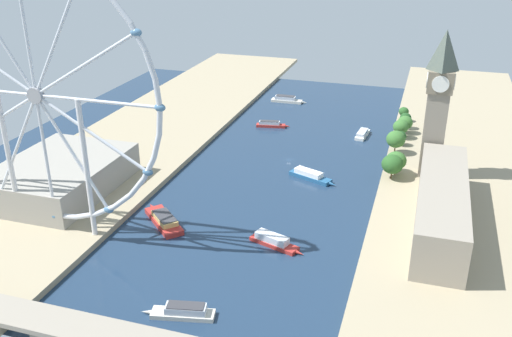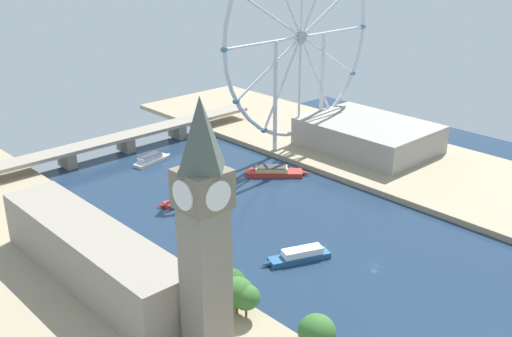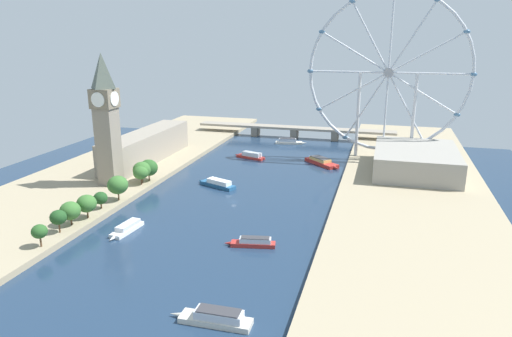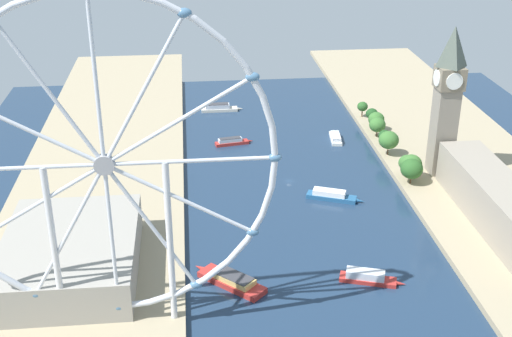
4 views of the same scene
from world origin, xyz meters
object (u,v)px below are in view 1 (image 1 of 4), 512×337
Objects in this scene: tour_boat_2 at (274,241)px; tour_boat_3 at (164,220)px; ferris_wheel at (36,97)px; riverside_hall at (60,176)px; tour_boat_0 at (287,99)px; clock_tower at (438,103)px; tour_boat_1 at (363,134)px; tour_boat_6 at (183,312)px; tour_boat_4 at (310,176)px; tour_boat_5 at (271,124)px; parliament_block at (441,204)px.

tour_boat_3 is at bearing -164.94° from tour_boat_2.
ferris_wheel is 1.67× the size of riverside_hall.
tour_boat_0 is at bearing -101.94° from ferris_wheel.
tour_boat_1 is (45.31, -59.12, -43.59)m from clock_tower.
riverside_hall reaches higher than tour_boat_6.
ferris_wheel is 4.42× the size of tour_boat_6.
riverside_hall is 137.73m from tour_boat_4.
clock_tower is 86.30m from tour_boat_1.
clock_tower is 0.65× the size of ferris_wheel.
tour_boat_2 is 75.86m from tour_boat_4.
tour_boat_0 is 213.84m from tour_boat_3.
tour_boat_3 is 73.26m from tour_boat_6.
ferris_wheel is 4.16× the size of tour_boat_3.
tour_boat_5 is at bearing -107.34° from ferris_wheel.
riverside_hall reaches higher than tour_boat_4.
riverside_hall is 2.54× the size of tour_boat_0.
parliament_block is at bearing -121.63° from tour_boat_3.
tour_boat_0 is at bearing 132.08° from tour_boat_4.
parliament_block is 3.51× the size of tour_boat_0.
ferris_wheel is at bearing 71.92° from tour_boat_3.
riverside_hall is at bearing -57.96° from ferris_wheel.
clock_tower is 1.09× the size of riverside_hall.
tour_boat_3 reaches higher than tour_boat_6.
tour_boat_1 is at bearing 101.44° from tour_boat_2.
clock_tower reaches higher than tour_boat_2.
riverside_hall reaches higher than tour_boat_0.
tour_boat_1 is 170.26m from tour_boat_3.
tour_boat_4 reaches higher than tour_boat_1.
tour_boat_3 reaches higher than tour_boat_4.
ferris_wheel is 70.12m from riverside_hall.
ferris_wheel is 251.00m from tour_boat_0.
ferris_wheel reaches higher than tour_boat_0.
tour_boat_6 reaches higher than tour_boat_1.
riverside_hall is at bearing -110.55° from tour_boat_0.
tour_boat_0 reaches higher than tour_boat_6.
clock_tower is 2.72× the size of tour_boat_3.
riverside_hall is at bearing 6.14° from parliament_block.
tour_boat_5 is (-4.55, 62.02, -0.32)m from tour_boat_0.
clock_tower is 2.77× the size of tour_boat_0.
clock_tower is 159.13m from tour_boat_3.
ferris_wheel is 4.53× the size of tour_boat_2.
parliament_block is at bearing -150.78° from tour_boat_1.
tour_boat_3 is at bearing 159.01° from tour_boat_1.
tour_boat_1 is at bearing -135.58° from riverside_hall.
parliament_block is at bearing 45.85° from tour_boat_2.
riverside_hall is at bearing -168.82° from tour_boat_2.
tour_boat_0 reaches higher than tour_boat_5.
parliament_block is 4.25× the size of tour_boat_5.
riverside_hall is 2.72× the size of tour_boat_2.
riverside_hall reaches higher than tour_boat_5.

